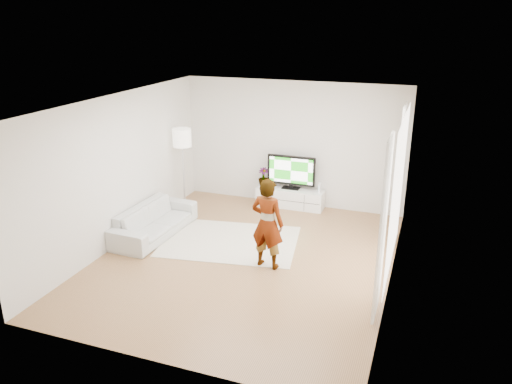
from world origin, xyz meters
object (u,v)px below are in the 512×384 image
(media_console, at_px, (290,198))
(rug, at_px, (230,241))
(player, at_px, (267,223))
(television, at_px, (291,171))
(floor_lamp, at_px, (182,141))
(sofa, at_px, (155,221))

(media_console, distance_m, rug, 2.27)
(media_console, xyz_separation_m, player, (0.42, -2.89, 0.59))
(television, xyz_separation_m, rug, (-0.57, -2.21, -0.83))
(media_console, bearing_deg, floor_lamp, -159.42)
(television, distance_m, sofa, 3.24)
(floor_lamp, bearing_deg, television, 21.20)
(media_console, bearing_deg, rug, -104.56)
(sofa, bearing_deg, player, -98.97)
(rug, relative_size, player, 1.59)
(floor_lamp, bearing_deg, rug, -39.02)
(television, height_order, sofa, television)
(television, bearing_deg, floor_lamp, -158.80)
(rug, xyz_separation_m, floor_lamp, (-1.66, 1.35, 1.53))
(floor_lamp, bearing_deg, player, -37.81)
(sofa, relative_size, floor_lamp, 1.13)
(player, relative_size, floor_lamp, 0.88)
(rug, relative_size, floor_lamp, 1.40)
(media_console, relative_size, television, 1.39)
(television, relative_size, player, 0.69)
(player, xyz_separation_m, sofa, (-2.51, 0.50, -0.51))
(floor_lamp, bearing_deg, media_console, 20.58)
(rug, height_order, floor_lamp, floor_lamp)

